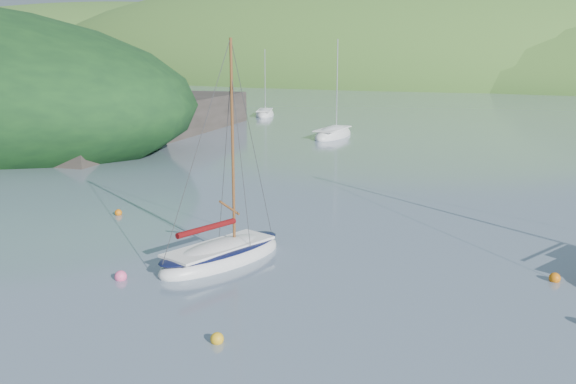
% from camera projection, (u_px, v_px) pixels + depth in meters
% --- Properties ---
extents(ground, '(700.00, 700.00, 0.00)m').
position_uv_depth(ground, '(145.00, 315.00, 21.17)').
color(ground, slate).
rests_on(ground, ground).
extents(shoreline_hills, '(690.00, 135.00, 56.00)m').
position_uv_depth(shoreline_hills, '(526.00, 81.00, 175.28)').
color(shoreline_hills, '#3B722B').
rests_on(shoreline_hills, ground).
extents(daysailer_white, '(3.80, 6.68, 9.69)m').
position_uv_depth(daysailer_white, '(221.00, 256.00, 26.53)').
color(daysailer_white, white).
rests_on(daysailer_white, ground).
extents(distant_sloop_a, '(2.73, 7.32, 10.36)m').
position_uv_depth(distant_sloop_a, '(333.00, 135.00, 63.77)').
color(distant_sloop_a, white).
rests_on(distant_sloop_a, ground).
extents(distant_sloop_c, '(4.66, 6.89, 9.30)m').
position_uv_depth(distant_sloop_c, '(265.00, 114.00, 83.99)').
color(distant_sloop_c, white).
rests_on(distant_sloop_c, ground).
extents(mooring_buoys, '(23.23, 10.71, 0.47)m').
position_uv_depth(mooring_buoys, '(313.00, 282.00, 23.88)').
color(mooring_buoys, gold).
rests_on(mooring_buoys, ground).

